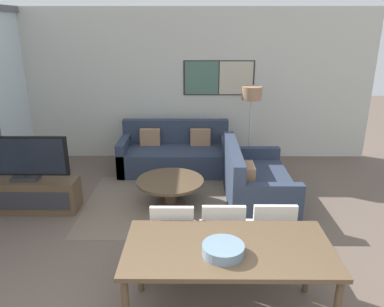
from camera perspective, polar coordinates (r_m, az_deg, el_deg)
The scene contains 13 objects.
wall_back at distance 7.16m, azimuth -0.85°, elevation 10.32°, with size 7.02×0.09×2.80m.
area_rug at distance 5.56m, azimuth -3.27°, elevation -7.62°, with size 2.48×1.99×0.01m.
tv_console at distance 5.77m, azimuth -23.66°, elevation -5.78°, with size 1.40×0.41×0.46m.
television at distance 5.58m, azimuth -24.40°, elevation -0.68°, with size 1.24×0.20×0.63m.
sofa_main at distance 6.75m, azimuth -2.59°, elevation -0.14°, with size 1.93×0.91×0.85m.
sofa_side at distance 5.59m, azimuth 9.15°, elevation -4.63°, with size 0.91×1.61×0.85m.
coffee_table at distance 5.44m, azimuth -3.33°, elevation -4.94°, with size 0.97×0.97×0.38m.
dining_table at distance 3.28m, azimuth 5.53°, elevation -14.98°, with size 1.75×0.86×0.75m.
dining_chair_left at distance 3.91m, azimuth -2.90°, elevation -11.92°, with size 0.46×0.46×0.85m.
dining_chair_centre at distance 3.93m, azimuth 4.62°, elevation -11.77°, with size 0.46×0.46×0.85m.
dining_chair_right at distance 4.01m, azimuth 11.94°, elevation -11.47°, with size 0.46×0.46×0.85m.
fruit_bowl at distance 3.11m, azimuth 4.77°, elevation -14.29°, with size 0.34×0.34×0.09m.
floor_lamp at distance 6.37m, azimuth 9.03°, elevation 7.93°, with size 0.33×0.33×1.53m.
Camera 1 is at (0.17, -1.67, 2.52)m, focal length 35.00 mm.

